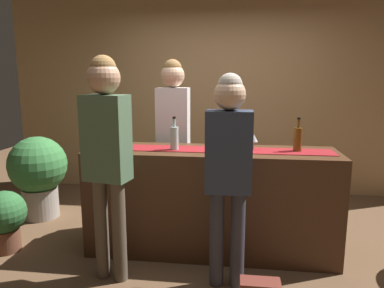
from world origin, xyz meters
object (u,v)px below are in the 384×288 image
wine_bottle_amber (298,139)px  wine_glass_near_customer (224,138)px  bartender (173,123)px  wine_glass_mid_counter (254,139)px  potted_plant_tall (38,171)px  potted_plant_small (5,217)px  customer_browsing (106,144)px  wine_bottle_clear (174,138)px  customer_sipping (229,160)px

wine_bottle_amber → wine_glass_near_customer: 0.64m
bartender → wine_glass_near_customer: bearing=136.0°
wine_glass_mid_counter → bartender: (-0.83, 0.55, 0.05)m
potted_plant_tall → wine_bottle_amber: bearing=-10.9°
potted_plant_tall → potted_plant_small: 0.86m
wine_bottle_amber → customer_browsing: size_ratio=0.17×
wine_glass_mid_counter → potted_plant_tall: 2.52m
wine_bottle_clear → wine_bottle_amber: 1.09m
wine_glass_mid_counter → customer_browsing: bearing=-151.7°
customer_browsing → bartender: bearing=86.6°
potted_plant_tall → wine_glass_mid_counter: bearing=-12.5°
wine_bottle_clear → potted_plant_tall: size_ratio=0.32×
wine_bottle_amber → wine_glass_mid_counter: (-0.38, 0.00, -0.01)m
wine_bottle_clear → wine_glass_mid_counter: bearing=6.7°
wine_bottle_amber → customer_sipping: size_ratio=0.18×
wine_bottle_clear → potted_plant_small: bearing=-172.4°
wine_bottle_clear → potted_plant_small: 1.75m
bartender → potted_plant_tall: 1.68m
wine_glass_near_customer → customer_sipping: bearing=-84.3°
customer_browsing → customer_sipping: bearing=12.3°
wine_glass_near_customer → potted_plant_small: size_ratio=0.25×
wine_glass_mid_counter → potted_plant_tall: (-2.40, 0.53, -0.52)m
wine_bottle_clear → potted_plant_small: (-1.57, -0.21, -0.74)m
customer_browsing → wine_bottle_clear: bearing=62.1°
wine_bottle_amber → customer_browsing: 1.63m
bartender → potted_plant_small: size_ratio=3.10×
wine_glass_mid_counter → customer_sipping: size_ratio=0.09×
customer_sipping → potted_plant_small: bearing=171.1°
wine_glass_mid_counter → customer_sipping: bearing=-109.3°
wine_bottle_clear → wine_glass_near_customer: (0.44, 0.06, -0.01)m
customer_sipping → potted_plant_small: (-2.07, 0.30, -0.67)m
wine_glass_mid_counter → potted_plant_tall: size_ratio=0.15×
wine_bottle_amber → customer_browsing: customer_browsing is taller
wine_bottle_clear → wine_glass_near_customer: size_ratio=2.10×
wine_glass_mid_counter → bartender: bearing=146.5°
potted_plant_tall → customer_browsing: bearing=-42.0°
wine_glass_mid_counter → potted_plant_small: size_ratio=0.25×
customer_browsing → potted_plant_small: 1.41m
wine_glass_near_customer → potted_plant_small: bearing=-172.3°
wine_bottle_amber → customer_browsing: (-1.51, -0.61, 0.03)m
wine_glass_mid_counter → potted_plant_small: wine_glass_mid_counter is taller
wine_bottle_amber → bartender: (-1.21, 0.55, 0.05)m
customer_sipping → customer_browsing: (-0.93, -0.02, 0.10)m
bartender → customer_sipping: size_ratio=1.09×
wine_bottle_clear → wine_glass_mid_counter: 0.71m
customer_sipping → customer_browsing: customer_browsing is taller
wine_bottle_amber → customer_sipping: bearing=-134.7°
wine_bottle_clear → customer_sipping: bearing=-45.8°
wine_glass_mid_counter → customer_sipping: customer_sipping is taller
wine_bottle_clear → potted_plant_tall: bearing=160.1°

